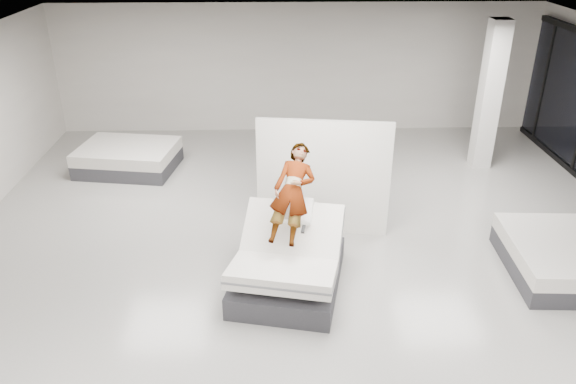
# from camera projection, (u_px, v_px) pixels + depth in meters

# --- Properties ---
(room) EXTENTS (14.00, 14.04, 3.20)m
(room) POSITION_uv_depth(u_px,v_px,m) (318.00, 192.00, 7.78)
(room) COLOR #A7A39D
(room) RESTS_ON ground
(hero_bed) EXTENTS (1.87, 2.24, 1.22)m
(hero_bed) POSITION_uv_depth(u_px,v_px,m) (288.00, 265.00, 8.33)
(hero_bed) COLOR #333338
(hero_bed) RESTS_ON floor
(person) EXTENTS (0.85, 1.48, 1.36)m
(person) POSITION_uv_depth(u_px,v_px,m) (292.00, 206.00, 8.25)
(person) COLOR slate
(person) RESTS_ON hero_bed
(remote) EXTENTS (0.08, 0.15, 0.08)m
(remote) POSITION_uv_depth(u_px,v_px,m) (303.00, 229.00, 7.98)
(remote) COLOR black
(remote) RESTS_ON person
(divider_panel) EXTENTS (2.26, 0.41, 2.06)m
(divider_panel) POSITION_uv_depth(u_px,v_px,m) (323.00, 178.00, 9.54)
(divider_panel) COLOR white
(divider_panel) RESTS_ON floor
(flat_bed_right_far) EXTENTS (1.56, 2.01, 0.53)m
(flat_bed_right_far) POSITION_uv_depth(u_px,v_px,m) (557.00, 258.00, 8.71)
(flat_bed_right_far) COLOR #333338
(flat_bed_right_far) RESTS_ON floor
(flat_bed_left_far) EXTENTS (2.23, 1.81, 0.55)m
(flat_bed_left_far) POSITION_uv_depth(u_px,v_px,m) (128.00, 158.00, 12.30)
(flat_bed_left_far) COLOR #333338
(flat_bed_left_far) RESTS_ON floor
(column) EXTENTS (0.40, 0.40, 3.20)m
(column) POSITION_uv_depth(u_px,v_px,m) (489.00, 96.00, 11.92)
(column) COLOR silver
(column) RESTS_ON floor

